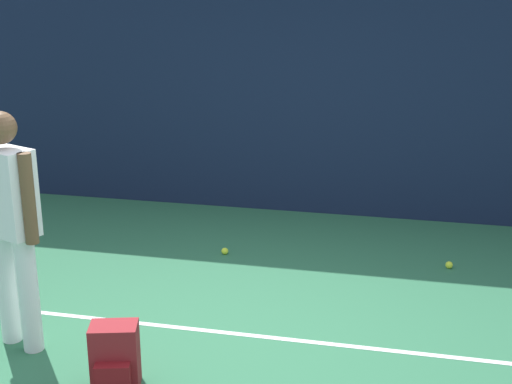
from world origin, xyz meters
TOP-DOWN VIEW (x-y plane):
  - ground_plane at (0.00, 0.00)m, footprint 12.00×12.00m
  - back_fence at (0.00, 3.00)m, footprint 10.00×0.10m
  - court_line at (0.00, 0.04)m, footprint 9.00×0.05m
  - tennis_player at (-1.53, -0.44)m, footprint 0.50×0.35m
  - backpack at (-0.65, -0.82)m, footprint 0.34×0.34m
  - tennis_ball_near_player at (-0.56, 1.53)m, footprint 0.07×0.07m
  - tennis_ball_mid_court at (1.52, 1.65)m, footprint 0.07×0.07m

SIDE VIEW (x-z plane):
  - ground_plane at x=0.00m, z-range 0.00..0.00m
  - court_line at x=0.00m, z-range 0.00..0.00m
  - tennis_ball_near_player at x=-0.56m, z-range 0.00..0.07m
  - tennis_ball_mid_court at x=1.52m, z-range 0.00..0.07m
  - backpack at x=-0.65m, z-range -0.01..0.43m
  - tennis_player at x=-1.53m, z-range 0.12..1.82m
  - back_fence at x=0.00m, z-range 0.00..2.63m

